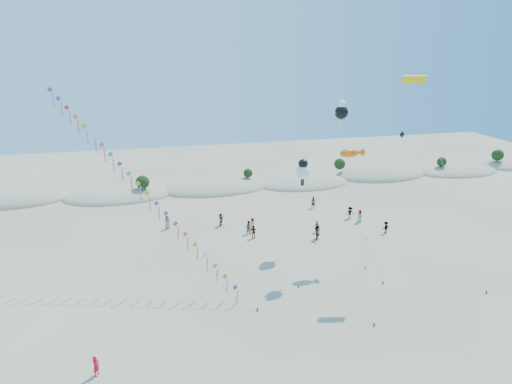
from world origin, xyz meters
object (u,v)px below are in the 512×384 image
(parafoil_kite, at_px, (415,83))
(flyer_foreground, at_px, (96,366))
(fish_kite, at_px, (352,153))
(kite_train, at_px, (139,186))

(parafoil_kite, relative_size, flyer_foreground, 12.26)
(fish_kite, distance_m, parafoil_kite, 9.53)
(flyer_foreground, bearing_deg, parafoil_kite, -45.40)
(kite_train, bearing_deg, flyer_foreground, -104.48)
(fish_kite, height_order, parafoil_kite, parafoil_kite)
(parafoil_kite, height_order, flyer_foreground, parafoil_kite)
(fish_kite, relative_size, flyer_foreground, 8.28)
(kite_train, xyz_separation_m, fish_kite, (22.71, 0.02, 2.05))
(flyer_foreground, bearing_deg, fish_kite, -36.32)
(fish_kite, bearing_deg, parafoil_kite, -36.62)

